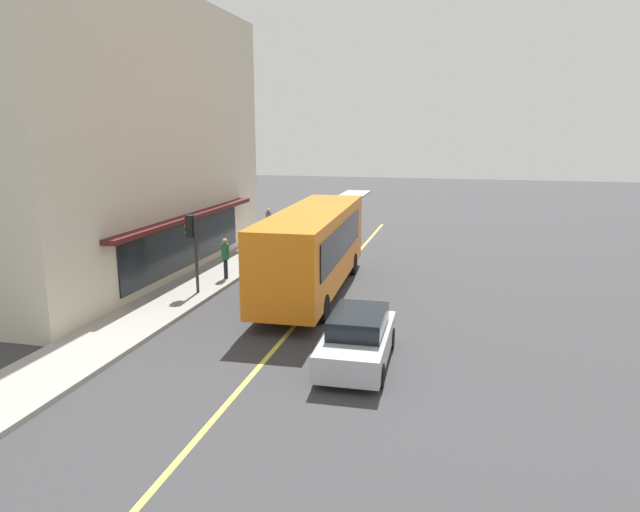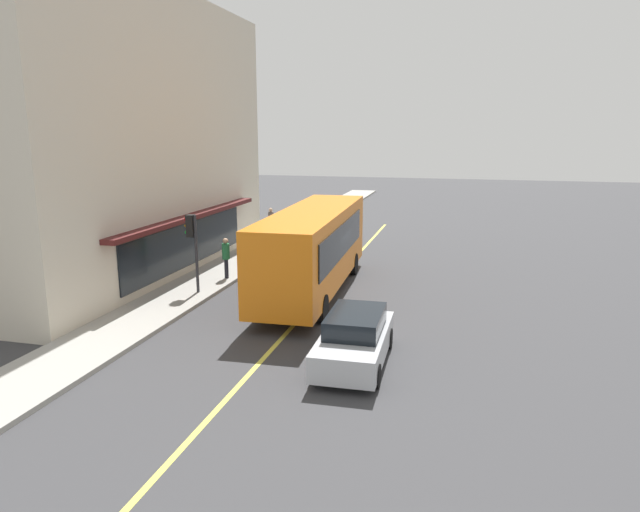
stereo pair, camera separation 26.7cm
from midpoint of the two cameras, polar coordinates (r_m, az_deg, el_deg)
ground at (r=24.21m, az=0.81°, el=-3.51°), size 120.00×120.00×0.00m
sidewalk at (r=26.00m, az=-11.08°, el=-2.45°), size 80.00×2.63×0.15m
lane_centre_stripe at (r=24.21m, az=0.81°, el=-3.50°), size 36.00×0.16×0.01m
storefront_building at (r=29.72m, az=-22.93°, el=10.86°), size 18.83×11.74×12.67m
bus at (r=23.48m, az=-0.32°, el=0.97°), size 11.21×2.92×3.50m
traffic_light at (r=23.56m, az=-12.36°, el=2.08°), size 0.30×0.52×3.20m
car_silver at (r=16.74m, az=3.96°, el=-8.27°), size 4.34×1.93×1.52m
pedestrian_mid_block at (r=35.66m, az=-4.72°, el=3.67°), size 0.34×0.34×1.80m
pedestrian_by_curb at (r=25.77m, az=-9.09°, el=0.19°), size 0.34×0.34×1.83m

